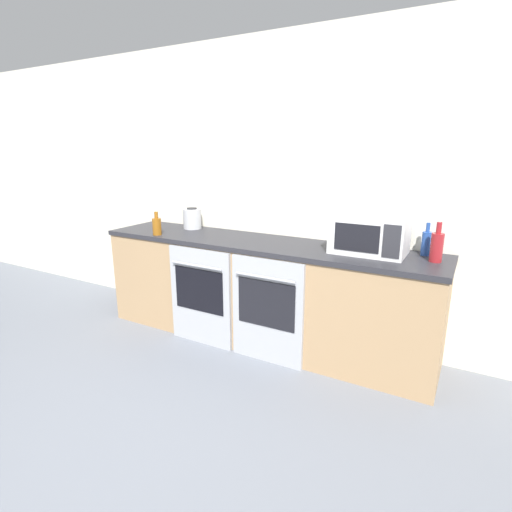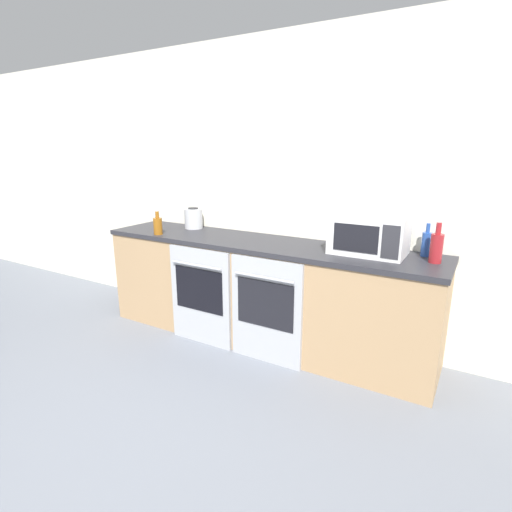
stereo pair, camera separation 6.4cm
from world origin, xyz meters
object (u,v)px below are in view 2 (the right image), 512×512
at_px(oven_right, 266,311).
at_px(bottle_amber, 158,225).
at_px(oven_left, 200,296).
at_px(microwave, 369,234).
at_px(bottle_blue, 426,243).
at_px(kettle, 194,218).
at_px(bottle_red, 436,247).

distance_m(oven_right, bottle_amber, 1.31).
relative_size(oven_left, bottle_amber, 4.05).
xyz_separation_m(oven_right, microwave, (0.66, 0.38, 0.61)).
xyz_separation_m(microwave, bottle_amber, (-1.85, -0.28, -0.06)).
height_order(oven_right, bottle_amber, bottle_amber).
xyz_separation_m(bottle_amber, bottle_blue, (2.23, 0.42, 0.01)).
xyz_separation_m(bottle_blue, kettle, (-2.13, -0.02, 0.00)).
distance_m(oven_left, oven_right, 0.65).
bearing_deg(kettle, bottle_red, -3.42).
height_order(microwave, kettle, microwave).
bearing_deg(oven_right, oven_left, 180.00).
distance_m(bottle_blue, bottle_red, 0.18).
bearing_deg(bottle_red, kettle, 176.58).
bearing_deg(bottle_blue, oven_left, -163.22).
xyz_separation_m(oven_left, oven_right, (0.65, 0.00, 0.00)).
distance_m(oven_right, bottle_red, 1.32).
bearing_deg(oven_right, bottle_amber, 175.52).
distance_m(microwave, bottle_blue, 0.41).
bearing_deg(oven_left, bottle_blue, 16.78).
bearing_deg(bottle_amber, kettle, 76.71).
distance_m(microwave, bottle_red, 0.47).
distance_m(oven_right, bottle_blue, 1.29).
height_order(oven_right, microwave, microwave).
bearing_deg(microwave, bottle_amber, -171.27).
height_order(bottle_blue, bottle_red, bottle_red).
height_order(bottle_red, kettle, bottle_red).
relative_size(bottle_blue, bottle_red, 0.87).
distance_m(bottle_amber, kettle, 0.41).
bearing_deg(oven_left, bottle_red, 11.37).
height_order(oven_left, oven_right, same).
xyz_separation_m(bottle_blue, bottle_red, (0.08, -0.15, 0.01)).
bearing_deg(bottle_red, oven_left, -168.63).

